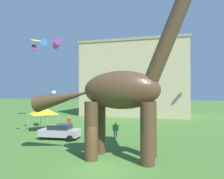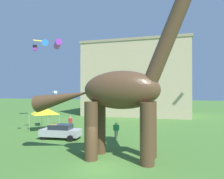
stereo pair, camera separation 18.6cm
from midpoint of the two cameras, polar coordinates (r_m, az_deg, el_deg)
ground_plane at (r=14.86m, az=-2.65°, el=-20.28°), size 240.00×240.00×0.00m
dinosaur_sculpture at (r=16.15m, az=2.54°, el=-0.11°), size 13.61×2.88×14.23m
parked_sedan_left at (r=23.85m, az=-13.23°, el=-10.73°), size 4.36×2.19×1.55m
person_vendor_side at (r=30.18m, az=-10.82°, el=-8.27°), size 0.60×0.27×1.61m
person_watching_child at (r=23.26m, az=1.34°, el=-10.37°), size 0.66×0.29×1.75m
festival_canopy_tent at (r=29.36m, az=-17.24°, el=-5.39°), size 3.15×3.15×3.00m
kite_far_left at (r=43.88m, az=-18.92°, el=12.19°), size 2.16×2.17×0.51m
kite_mid_right at (r=42.62m, az=-14.85°, el=-0.98°), size 0.90×0.90×0.95m
kite_trailing at (r=25.13m, az=-19.58°, el=10.40°), size 0.53×0.53×0.56m
kite_apex at (r=27.51m, az=-14.70°, el=11.61°), size 2.84×2.71×0.80m
background_building_block at (r=47.54m, az=6.86°, el=2.72°), size 22.17×12.32×15.50m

